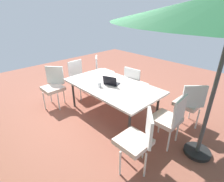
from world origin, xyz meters
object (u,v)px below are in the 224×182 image
(chair_south, at_px, (135,84))
(cup, at_px, (100,85))
(dining_table, at_px, (112,87))
(laptop, at_px, (111,83))
(chair_east, at_px, (79,77))
(chair_west, at_px, (169,118))
(chair_southeast, at_px, (102,71))
(chair_southwest, at_px, (189,102))
(chair_northwest, at_px, (138,138))
(chair_northeast, at_px, (54,85))

(chair_south, bearing_deg, cup, 78.63)
(dining_table, bearing_deg, cup, 70.13)
(dining_table, relative_size, laptop, 5.51)
(chair_east, bearing_deg, chair_west, -93.96)
(dining_table, xyz_separation_m, chair_southeast, (1.30, -0.81, -0.15))
(chair_southwest, bearing_deg, chair_east, -29.05)
(chair_west, xyz_separation_m, cup, (1.49, 0.31, 0.25))
(chair_northwest, height_order, chair_northeast, same)
(chair_south, relative_size, cup, 8.60)
(chair_west, bearing_deg, chair_northeast, -78.89)
(chair_northwest, bearing_deg, chair_southwest, 137.60)
(chair_northeast, distance_m, chair_southwest, 3.11)
(dining_table, height_order, chair_southeast, chair_southeast)
(chair_southeast, height_order, cup, chair_southeast)
(chair_southeast, distance_m, cup, 1.63)
(dining_table, bearing_deg, chair_east, -1.14)
(chair_east, bearing_deg, dining_table, -95.48)
(cup, bearing_deg, chair_west, -168.08)
(chair_east, bearing_deg, chair_northeast, 177.57)
(chair_west, height_order, laptop, chair_west)
(chair_south, distance_m, laptop, 0.81)
(chair_northwest, distance_m, chair_southwest, 1.60)
(chair_southwest, bearing_deg, chair_northeast, -15.22)
(chair_west, height_order, cup, chair_west)
(chair_south, bearing_deg, chair_southwest, 177.14)
(chair_northeast, xyz_separation_m, laptop, (-1.27, -0.74, 0.24))
(chair_northeast, bearing_deg, laptop, -9.97)
(chair_south, height_order, cup, chair_south)
(chair_east, relative_size, laptop, 2.54)
(cup, bearing_deg, chair_south, -96.32)
(chair_southeast, distance_m, chair_south, 1.31)
(chair_south, relative_size, laptop, 2.54)
(chair_northeast, height_order, chair_south, same)
(chair_southeast, bearing_deg, chair_east, 127.92)
(dining_table, relative_size, chair_northwest, 2.17)
(chair_southeast, relative_size, chair_west, 1.00)
(chair_southeast, distance_m, chair_southwest, 2.68)
(chair_southeast, relative_size, laptop, 2.54)
(dining_table, xyz_separation_m, chair_northwest, (-1.35, 0.77, -0.15))
(chair_northwest, xyz_separation_m, chair_southwest, (-0.03, -1.59, 0.00))
(chair_south, xyz_separation_m, laptop, (0.04, 0.77, 0.24))
(dining_table, xyz_separation_m, cup, (0.10, 0.27, 0.10))
(chair_southwest, distance_m, laptop, 1.65)
(chair_east, bearing_deg, chair_southwest, -77.91)
(chair_southeast, xyz_separation_m, chair_south, (-1.31, 0.04, 0.00))
(chair_west, xyz_separation_m, chair_south, (1.38, -0.73, 0.00))
(chair_west, relative_size, chair_east, 1.00)
(chair_southeast, relative_size, cup, 8.60)
(dining_table, height_order, chair_northwest, chair_northwest)
(chair_southeast, height_order, chair_northwest, same)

